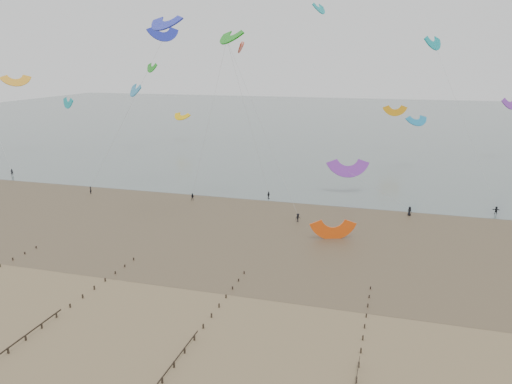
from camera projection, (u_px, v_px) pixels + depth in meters
The scene contains 6 objects.
ground at pixel (185, 309), 62.48m from camera, with size 500.00×500.00×0.00m, color brown.
sea_and_shore at pixel (239, 222), 95.49m from camera, with size 500.00×665.00×0.03m.
kitesurfer_lead at pixel (91, 190), 115.09m from camera, with size 0.63×0.42×1.74m, color black.
kitesurfers at pixel (340, 206), 103.20m from camera, with size 147.43×18.20×1.88m.
grounded_kite at pixel (333, 239), 86.65m from camera, with size 6.73×3.52×5.12m, color #F6510F, non-canonical shape.
kites_airborne at pixel (275, 92), 137.72m from camera, with size 247.98×108.00×42.22m.
Camera 1 is at (24.30, -51.83, 30.35)m, focal length 35.00 mm.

